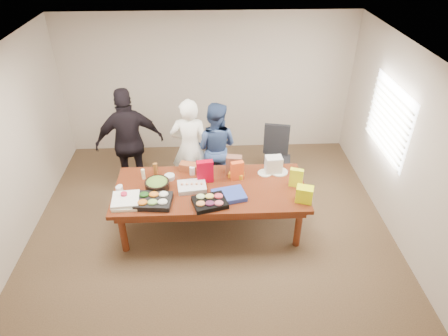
{
  "coord_description": "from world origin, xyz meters",
  "views": [
    {
      "loc": [
        -0.0,
        -4.7,
        4.2
      ],
      "look_at": [
        0.21,
        0.1,
        1.03
      ],
      "focal_mm": 31.92,
      "sensor_mm": 36.0,
      "label": 1
    }
  ],
  "objects_px": {
    "office_chair": "(277,160)",
    "person_center": "(190,148)",
    "salad_bowl": "(157,185)",
    "person_right": "(215,147)",
    "conference_table": "(211,208)",
    "sheet_cake": "(192,187)"
  },
  "relations": [
    {
      "from": "office_chair",
      "to": "person_right",
      "type": "height_order",
      "value": "person_right"
    },
    {
      "from": "office_chair",
      "to": "conference_table",
      "type": "bearing_deg",
      "value": -125.44
    },
    {
      "from": "office_chair",
      "to": "sheet_cake",
      "type": "distance_m",
      "value": 1.83
    },
    {
      "from": "person_center",
      "to": "salad_bowl",
      "type": "distance_m",
      "value": 1.04
    },
    {
      "from": "conference_table",
      "to": "sheet_cake",
      "type": "relative_size",
      "value": 6.9
    },
    {
      "from": "person_center",
      "to": "salad_bowl",
      "type": "relative_size",
      "value": 4.84
    },
    {
      "from": "sheet_cake",
      "to": "salad_bowl",
      "type": "bearing_deg",
      "value": 168.71
    },
    {
      "from": "person_right",
      "to": "conference_table",
      "type": "bearing_deg",
      "value": 103.19
    },
    {
      "from": "conference_table",
      "to": "person_right",
      "type": "height_order",
      "value": "person_right"
    },
    {
      "from": "conference_table",
      "to": "person_right",
      "type": "relative_size",
      "value": 1.75
    },
    {
      "from": "person_center",
      "to": "salad_bowl",
      "type": "xyz_separation_m",
      "value": [
        -0.45,
        -0.94,
        -0.06
      ]
    },
    {
      "from": "office_chair",
      "to": "person_right",
      "type": "bearing_deg",
      "value": -168.38
    },
    {
      "from": "person_center",
      "to": "sheet_cake",
      "type": "distance_m",
      "value": 0.98
    },
    {
      "from": "person_center",
      "to": "sheet_cake",
      "type": "height_order",
      "value": "person_center"
    },
    {
      "from": "person_center",
      "to": "sheet_cake",
      "type": "xyz_separation_m",
      "value": [
        0.05,
        -0.98,
        -0.08
      ]
    },
    {
      "from": "office_chair",
      "to": "person_center",
      "type": "distance_m",
      "value": 1.53
    },
    {
      "from": "person_right",
      "to": "salad_bowl",
      "type": "relative_size",
      "value": 4.48
    },
    {
      "from": "office_chair",
      "to": "person_center",
      "type": "xyz_separation_m",
      "value": [
        -1.49,
        -0.12,
        0.34
      ]
    },
    {
      "from": "conference_table",
      "to": "salad_bowl",
      "type": "distance_m",
      "value": 0.89
    },
    {
      "from": "conference_table",
      "to": "person_right",
      "type": "bearing_deg",
      "value": 84.82
    },
    {
      "from": "person_center",
      "to": "person_right",
      "type": "height_order",
      "value": "person_center"
    },
    {
      "from": "office_chair",
      "to": "salad_bowl",
      "type": "bearing_deg",
      "value": -139.77
    }
  ]
}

